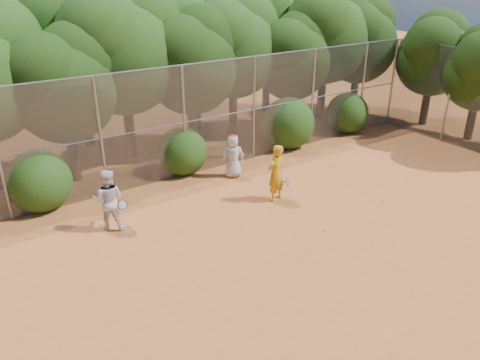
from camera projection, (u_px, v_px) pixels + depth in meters
ground at (318, 238)px, 13.24m from camera, size 80.00×80.00×0.00m
fence_back at (206, 117)px, 16.85m from camera, size 20.05×0.09×4.03m
fence_side at (449, 95)px, 19.72m from camera, size 0.09×6.09×4.03m
tree_2 at (63, 80)px, 15.40m from camera, size 3.99×3.47×5.47m
tree_3 at (122, 44)px, 17.10m from camera, size 4.89×4.26×6.70m
tree_4 at (191, 58)px, 18.17m from camera, size 4.19×3.64×5.73m
tree_5 at (233, 42)px, 19.93m from camera, size 4.51×3.92×6.17m
tree_6 at (293, 54)px, 20.67m from camera, size 3.86×3.36×5.29m
tree_7 at (327, 30)px, 22.07m from camera, size 4.77×4.14×6.53m
tree_8 at (360, 37)px, 23.04m from camera, size 4.25×3.70×5.82m
tree_10 at (76, 33)px, 18.16m from camera, size 5.15×4.48×7.06m
tree_11 at (195, 37)px, 20.58m from camera, size 4.64×4.03×6.35m
tree_12 at (268, 21)px, 23.18m from camera, size 5.02×4.37×6.88m
tree_13 at (434, 51)px, 21.40m from camera, size 3.86×3.36×5.29m
bush_0 at (39, 178)px, 14.53m from camera, size 2.00×2.00×2.00m
bush_1 at (182, 149)px, 17.11m from camera, size 1.80×1.80×1.80m
bush_2 at (288, 121)px, 19.57m from camera, size 2.20×2.20×2.20m
bush_3 at (348, 111)px, 21.40m from camera, size 1.90×1.90×1.90m
player_yellow at (276, 173)px, 14.99m from camera, size 0.90×0.65×1.92m
player_teen at (233, 156)px, 16.76m from camera, size 0.92×0.80×1.62m
player_white at (108, 200)px, 13.36m from camera, size 1.13×1.07×1.83m
ball_0 at (330, 164)px, 18.03m from camera, size 0.07×0.07×0.07m
ball_1 at (324, 230)px, 13.58m from camera, size 0.07×0.07×0.07m
ball_2 at (383, 202)px, 15.19m from camera, size 0.07×0.07×0.07m
ball_3 at (296, 238)px, 13.15m from camera, size 0.07×0.07×0.07m
ball_4 at (293, 170)px, 17.57m from camera, size 0.07×0.07×0.07m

